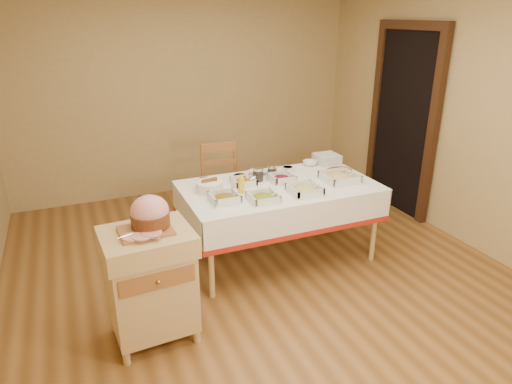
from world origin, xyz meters
TOP-DOWN VIEW (x-y plane):
  - room_shell at (0.00, 0.00)m, footprint 5.00×5.00m
  - doorway at (2.20, 0.90)m, footprint 0.09×1.10m
  - dining_table at (0.30, 0.30)m, footprint 1.82×1.02m
  - butcher_cart at (-1.07, -0.44)m, footprint 0.65×0.55m
  - dining_chair at (0.00, 1.11)m, footprint 0.47×0.45m
  - ham_on_board at (-1.03, -0.41)m, footprint 0.38×0.36m
  - serving_dish_a at (-0.30, 0.12)m, footprint 0.24×0.24m
  - serving_dish_b at (0.01, 0.00)m, footprint 0.24×0.24m
  - serving_dish_c at (0.42, 0.02)m, footprint 0.27×0.27m
  - serving_dish_d at (0.89, 0.17)m, footprint 0.31×0.31m
  - serving_dish_e at (-0.01, 0.44)m, footprint 0.22×0.21m
  - serving_dish_f at (0.37, 0.38)m, footprint 0.23×0.22m
  - small_bowl_left at (-0.34, 0.62)m, footprint 0.11×0.11m
  - small_bowl_mid at (0.01, 0.57)m, footprint 0.13×0.13m
  - small_bowl_right at (0.53, 0.59)m, footprint 0.12×0.12m
  - bowl_white_imported at (0.24, 0.67)m, footprint 0.22×0.22m
  - bowl_small_imported at (0.86, 0.72)m, footprint 0.19×0.19m
  - preserve_jar_left at (0.16, 0.49)m, footprint 0.11×0.11m
  - preserve_jar_right at (0.33, 0.53)m, footprint 0.10×0.10m
  - mustard_bottle at (-0.10, 0.26)m, footprint 0.06×0.06m
  - bread_basket at (-0.35, 0.41)m, footprint 0.25×0.25m
  - plate_stack at (1.06, 0.70)m, footprint 0.24×0.24m
  - brass_platter at (1.00, 0.38)m, footprint 0.31×0.22m

SIDE VIEW (x-z plane):
  - dining_chair at x=0.00m, z-range 0.01..0.97m
  - butcher_cart at x=-1.07m, z-range 0.06..0.93m
  - dining_table at x=0.30m, z-range 0.22..0.98m
  - brass_platter at x=1.00m, z-range 0.76..0.80m
  - bowl_white_imported at x=0.24m, z-range 0.76..0.80m
  - bowl_small_imported at x=0.86m, z-range 0.76..0.81m
  - small_bowl_left at x=-0.34m, z-range 0.76..0.81m
  - small_bowl_mid at x=0.01m, z-range 0.76..0.82m
  - serving_dish_e at x=-0.01m, z-range 0.74..0.84m
  - serving_dish_b at x=0.01m, z-range 0.74..0.84m
  - serving_dish_f at x=0.37m, z-range 0.74..0.85m
  - serving_dish_a at x=-0.30m, z-range 0.74..0.85m
  - small_bowl_right at x=0.53m, z-range 0.76..0.83m
  - serving_dish_c at x=0.42m, z-range 0.74..0.85m
  - serving_dish_d at x=0.89m, z-range 0.74..0.86m
  - bread_basket at x=-0.35m, z-range 0.75..0.86m
  - plate_stack at x=1.06m, z-range 0.76..0.86m
  - preserve_jar_right at x=0.33m, z-range 0.75..0.88m
  - preserve_jar_left at x=0.16m, z-range 0.75..0.89m
  - mustard_bottle at x=-0.10m, z-range 0.75..0.93m
  - ham_on_board at x=-1.03m, z-range 0.85..1.10m
  - doorway at x=2.20m, z-range 0.01..2.21m
  - room_shell at x=0.00m, z-range -1.20..3.80m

